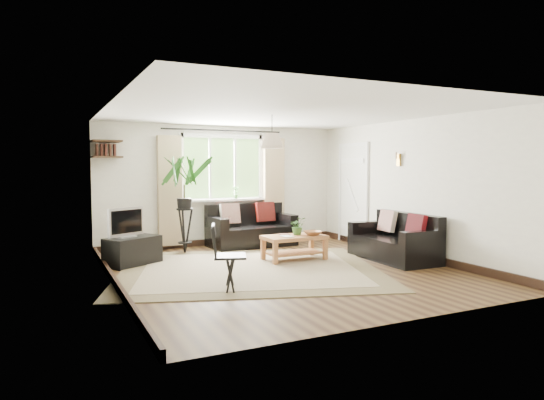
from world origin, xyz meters
name	(u,v)px	position (x,y,z in m)	size (l,w,h in m)	color
floor	(283,270)	(0.00, 0.00, 0.00)	(5.50, 5.50, 0.00)	black
ceiling	(283,112)	(0.00, 0.00, 2.40)	(5.50, 5.50, 0.00)	white
wall_back	(222,185)	(0.00, 2.75, 1.20)	(5.00, 0.02, 2.40)	white
wall_front	(407,205)	(0.00, -2.75, 1.20)	(5.00, 0.02, 2.40)	white
wall_left	(111,196)	(-2.50, 0.00, 1.20)	(0.02, 5.50, 2.40)	white
wall_right	(411,189)	(2.50, 0.00, 1.20)	(0.02, 5.50, 2.40)	white
rug	(250,269)	(-0.46, 0.22, 0.01)	(3.88, 3.33, 0.02)	beige
window	(223,168)	(0.00, 2.71, 1.55)	(2.50, 0.16, 2.16)	white
door	(353,195)	(2.47, 1.70, 1.00)	(0.06, 0.96, 2.06)	silver
corner_shelf	(107,149)	(-2.25, 2.50, 1.89)	(0.50, 0.50, 0.34)	black
pendant_lamp	(272,137)	(0.00, 0.40, 2.05)	(0.36, 0.36, 0.54)	beige
wall_sconce	(397,158)	(2.43, 0.30, 1.74)	(0.12, 0.12, 0.28)	beige
sofa_back	(252,226)	(0.45, 2.27, 0.40)	(1.68, 0.84, 0.79)	black
sofa_right	(393,238)	(2.04, -0.10, 0.38)	(0.80, 1.60, 0.75)	black
coffee_table	(294,248)	(0.50, 0.58, 0.21)	(1.04, 0.57, 0.42)	brown
table_plant	(298,226)	(0.60, 0.63, 0.58)	(0.28, 0.24, 0.31)	#315C24
bowl	(313,233)	(0.80, 0.49, 0.46)	(0.30, 0.30, 0.07)	#955C33
book_a	(283,237)	(0.24, 0.49, 0.43)	(0.16, 0.21, 0.02)	white
book_b	(280,235)	(0.29, 0.69, 0.43)	(0.15, 0.21, 0.02)	brown
tv_stand	(133,251)	(-2.02, 1.39, 0.23)	(0.84, 0.48, 0.45)	black
tv	(126,222)	(-2.12, 1.39, 0.70)	(0.65, 0.22, 0.50)	#A5A5AA
palm_stand	(184,205)	(-0.98, 2.05, 0.89)	(0.69, 0.69, 1.78)	black
folding_chair	(230,257)	(-1.17, -0.80, 0.43)	(0.44, 0.44, 0.85)	black
sill_plant	(236,192)	(0.25, 2.63, 1.06)	(0.14, 0.10, 0.27)	#2D6023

